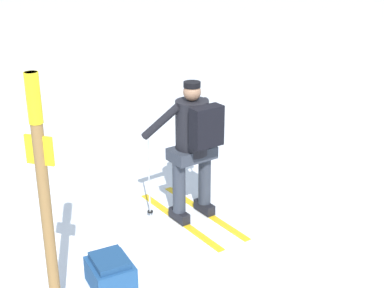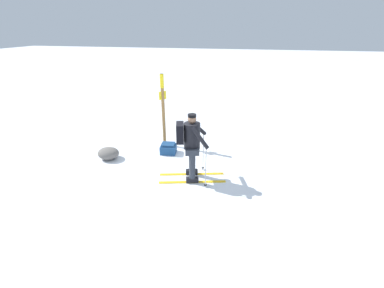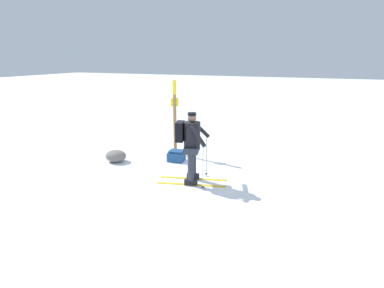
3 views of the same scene
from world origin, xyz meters
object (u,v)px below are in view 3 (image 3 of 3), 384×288
object	(u,v)px
skier	(191,142)
trail_marker	(175,112)
rock_boulder	(116,156)
dropped_backpack	(176,156)

from	to	relation	value
skier	trail_marker	xyz separation A→B (m)	(1.24, -1.78, 0.32)
skier	rock_boulder	distance (m)	2.69
trail_marker	rock_boulder	bearing A→B (deg)	44.74
trail_marker	rock_boulder	world-z (taller)	trail_marker
trail_marker	rock_boulder	xyz separation A→B (m)	(1.27, 1.26, -1.13)
trail_marker	rock_boulder	distance (m)	2.11
rock_boulder	trail_marker	bearing A→B (deg)	-135.26
trail_marker	dropped_backpack	bearing A→B (deg)	117.81
dropped_backpack	trail_marker	xyz separation A→B (m)	(0.29, -0.55, 1.15)
skier	trail_marker	world-z (taller)	trail_marker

